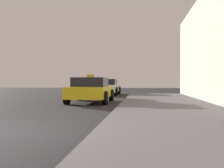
{
  "coord_description": "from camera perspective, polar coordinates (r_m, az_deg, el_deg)",
  "views": [
    {
      "loc": [
        2.92,
        -5.18,
        1.07
      ],
      "look_at": [
        2.03,
        2.74,
        1.0
      ],
      "focal_mm": 42.84,
      "sensor_mm": 36.0,
      "label": 1
    }
  ],
  "objects": [
    {
      "name": "sidewalk",
      "position": [
        5.38,
        18.18,
        -10.14
      ],
      "size": [
        4.0,
        32.0,
        0.15
      ],
      "primitive_type": "cube",
      "color": "#5B5B60",
      "rests_on": "ground_plane"
    },
    {
      "name": "car_yellow",
      "position": [
        13.64,
        -4.52,
        -1.25
      ],
      "size": [
        2.01,
        4.13,
        1.43
      ],
      "color": "yellow",
      "rests_on": "ground_plane"
    },
    {
      "name": "car_white",
      "position": [
        21.61,
        -1.21,
        -0.6
      ],
      "size": [
        2.06,
        4.57,
        1.27
      ],
      "color": "white",
      "rests_on": "ground_plane"
    }
  ]
}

